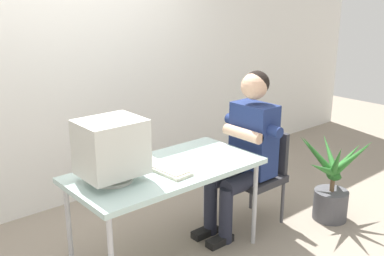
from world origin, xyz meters
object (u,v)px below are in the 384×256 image
at_px(keyboard, 163,168).
at_px(office_chair, 259,171).
at_px(potted_plant, 332,183).
at_px(crt_monitor, 112,148).
at_px(desk, 166,174).
at_px(person_seated, 246,145).

relative_size(keyboard, office_chair, 0.58).
bearing_deg(potted_plant, keyboard, 164.34).
height_order(keyboard, potted_plant, potted_plant).
xyz_separation_m(crt_monitor, office_chair, (1.38, -0.08, -0.50)).
bearing_deg(desk, crt_monitor, 174.86).
bearing_deg(desk, keyboard, -152.44).
xyz_separation_m(crt_monitor, person_seated, (1.21, -0.08, -0.23)).
relative_size(desk, office_chair, 1.73).
bearing_deg(potted_plant, person_seated, 148.98).
height_order(crt_monitor, person_seated, person_seated).
bearing_deg(keyboard, crt_monitor, 170.47).
xyz_separation_m(desk, crt_monitor, (-0.42, 0.04, 0.29)).
xyz_separation_m(desk, keyboard, (-0.05, -0.02, 0.07)).
height_order(desk, keyboard, keyboard).
xyz_separation_m(desk, person_seated, (0.80, -0.04, 0.05)).
height_order(desk, person_seated, person_seated).
bearing_deg(keyboard, potted_plant, -15.66).
bearing_deg(office_chair, keyboard, 179.06).
distance_m(crt_monitor, person_seated, 1.24).
bearing_deg(potted_plant, crt_monitor, 165.51).
bearing_deg(desk, potted_plant, -17.00).
bearing_deg(person_seated, potted_plant, -31.02).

